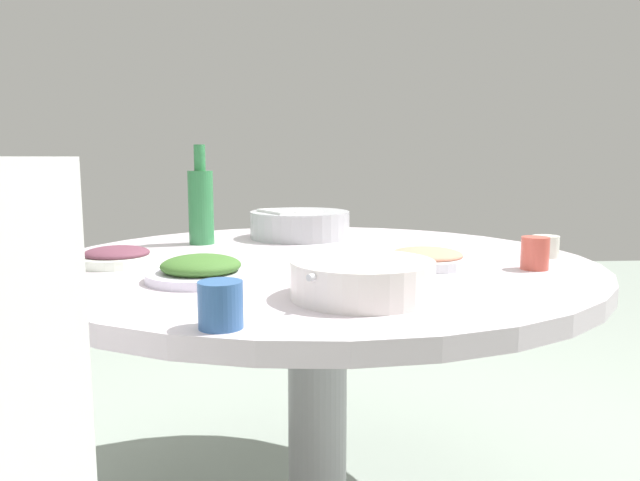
{
  "coord_description": "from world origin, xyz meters",
  "views": [
    {
      "loc": [
        1.48,
        -0.1,
        1.01
      ],
      "look_at": [
        0.01,
        0.01,
        0.8
      ],
      "focal_mm": 33.21,
      "sensor_mm": 36.0,
      "label": 1
    }
  ],
  "objects_px": {
    "soup_bowl": "(362,280)",
    "dish_eggplant": "(117,257)",
    "dish_greens": "(201,270)",
    "tea_cup_side": "(546,246)",
    "green_bottle": "(201,204)",
    "round_dining_table": "(317,302)",
    "tea_cup_near": "(535,253)",
    "tea_cup_far": "(221,305)",
    "dish_shrimp": "(426,258)",
    "rice_bowl": "(300,224)"
  },
  "relations": [
    {
      "from": "green_bottle",
      "to": "tea_cup_far",
      "type": "distance_m",
      "value": 0.9
    },
    {
      "from": "round_dining_table",
      "to": "rice_bowl",
      "type": "relative_size",
      "value": 4.35
    },
    {
      "from": "soup_bowl",
      "to": "tea_cup_near",
      "type": "height_order",
      "value": "tea_cup_near"
    },
    {
      "from": "soup_bowl",
      "to": "tea_cup_side",
      "type": "bearing_deg",
      "value": 127.24
    },
    {
      "from": "soup_bowl",
      "to": "green_bottle",
      "type": "distance_m",
      "value": 0.81
    },
    {
      "from": "round_dining_table",
      "to": "tea_cup_side",
      "type": "relative_size",
      "value": 20.54
    },
    {
      "from": "soup_bowl",
      "to": "dish_greens",
      "type": "relative_size",
      "value": 1.15
    },
    {
      "from": "dish_shrimp",
      "to": "tea_cup_near",
      "type": "distance_m",
      "value": 0.24
    },
    {
      "from": "tea_cup_far",
      "to": "dish_shrimp",
      "type": "bearing_deg",
      "value": 138.09
    },
    {
      "from": "dish_eggplant",
      "to": "tea_cup_far",
      "type": "bearing_deg",
      "value": 28.12
    },
    {
      "from": "soup_bowl",
      "to": "tea_cup_far",
      "type": "height_order",
      "value": "tea_cup_far"
    },
    {
      "from": "rice_bowl",
      "to": "tea_cup_near",
      "type": "xyz_separation_m",
      "value": [
        0.58,
        0.52,
        -0.01
      ]
    },
    {
      "from": "round_dining_table",
      "to": "soup_bowl",
      "type": "distance_m",
      "value": 0.46
    },
    {
      "from": "tea_cup_far",
      "to": "soup_bowl",
      "type": "bearing_deg",
      "value": 126.4
    },
    {
      "from": "round_dining_table",
      "to": "dish_shrimp",
      "type": "relative_size",
      "value": 6.34
    },
    {
      "from": "round_dining_table",
      "to": "tea_cup_near",
      "type": "distance_m",
      "value": 0.54
    },
    {
      "from": "tea_cup_near",
      "to": "dish_shrimp",
      "type": "bearing_deg",
      "value": -105.84
    },
    {
      "from": "dish_shrimp",
      "to": "tea_cup_side",
      "type": "bearing_deg",
      "value": 105.61
    },
    {
      "from": "rice_bowl",
      "to": "green_bottle",
      "type": "height_order",
      "value": "green_bottle"
    },
    {
      "from": "round_dining_table",
      "to": "dish_shrimp",
      "type": "distance_m",
      "value": 0.31
    },
    {
      "from": "dish_greens",
      "to": "soup_bowl",
      "type": "bearing_deg",
      "value": 60.45
    },
    {
      "from": "soup_bowl",
      "to": "dish_eggplant",
      "type": "relative_size",
      "value": 1.3
    },
    {
      "from": "round_dining_table",
      "to": "dish_shrimp",
      "type": "xyz_separation_m",
      "value": [
        0.12,
        0.25,
        0.13
      ]
    },
    {
      "from": "dish_greens",
      "to": "tea_cup_far",
      "type": "height_order",
      "value": "tea_cup_far"
    },
    {
      "from": "dish_eggplant",
      "to": "green_bottle",
      "type": "xyz_separation_m",
      "value": [
        -0.33,
        0.16,
        0.1
      ]
    },
    {
      "from": "soup_bowl",
      "to": "dish_shrimp",
      "type": "bearing_deg",
      "value": 147.48
    },
    {
      "from": "green_bottle",
      "to": "dish_greens",
      "type": "bearing_deg",
      "value": 6.84
    },
    {
      "from": "soup_bowl",
      "to": "dish_eggplant",
      "type": "distance_m",
      "value": 0.66
    },
    {
      "from": "rice_bowl",
      "to": "dish_eggplant",
      "type": "bearing_deg",
      "value": -46.09
    },
    {
      "from": "dish_shrimp",
      "to": "dish_greens",
      "type": "bearing_deg",
      "value": -75.3
    },
    {
      "from": "rice_bowl",
      "to": "soup_bowl",
      "type": "relative_size",
      "value": 1.2
    },
    {
      "from": "round_dining_table",
      "to": "dish_eggplant",
      "type": "height_order",
      "value": "dish_eggplant"
    },
    {
      "from": "dish_greens",
      "to": "tea_cup_near",
      "type": "bearing_deg",
      "value": 95.19
    },
    {
      "from": "round_dining_table",
      "to": "green_bottle",
      "type": "height_order",
      "value": "green_bottle"
    },
    {
      "from": "round_dining_table",
      "to": "dish_shrimp",
      "type": "height_order",
      "value": "dish_shrimp"
    },
    {
      "from": "rice_bowl",
      "to": "dish_shrimp",
      "type": "xyz_separation_m",
      "value": [
        0.51,
        0.28,
        -0.03
      ]
    },
    {
      "from": "dish_shrimp",
      "to": "dish_greens",
      "type": "distance_m",
      "value": 0.53
    },
    {
      "from": "dish_shrimp",
      "to": "tea_cup_near",
      "type": "height_order",
      "value": "tea_cup_near"
    },
    {
      "from": "soup_bowl",
      "to": "dish_eggplant",
      "type": "xyz_separation_m",
      "value": [
        -0.38,
        -0.54,
        -0.01
      ]
    },
    {
      "from": "round_dining_table",
      "to": "green_bottle",
      "type": "distance_m",
      "value": 0.49
    },
    {
      "from": "green_bottle",
      "to": "tea_cup_far",
      "type": "xyz_separation_m",
      "value": [
        0.89,
        0.14,
        -0.08
      ]
    },
    {
      "from": "round_dining_table",
      "to": "tea_cup_side",
      "type": "xyz_separation_m",
      "value": [
        0.02,
        0.59,
        0.14
      ]
    },
    {
      "from": "round_dining_table",
      "to": "soup_bowl",
      "type": "relative_size",
      "value": 5.21
    },
    {
      "from": "round_dining_table",
      "to": "rice_bowl",
      "type": "bearing_deg",
      "value": -175.78
    },
    {
      "from": "rice_bowl",
      "to": "tea_cup_near",
      "type": "distance_m",
      "value": 0.77
    },
    {
      "from": "rice_bowl",
      "to": "dish_eggplant",
      "type": "distance_m",
      "value": 0.63
    },
    {
      "from": "green_bottle",
      "to": "rice_bowl",
      "type": "bearing_deg",
      "value": 110.81
    },
    {
      "from": "dish_shrimp",
      "to": "dish_eggplant",
      "type": "bearing_deg",
      "value": -95.38
    },
    {
      "from": "green_bottle",
      "to": "tea_cup_near",
      "type": "distance_m",
      "value": 0.94
    },
    {
      "from": "dish_greens",
      "to": "tea_cup_side",
      "type": "distance_m",
      "value": 0.88
    }
  ]
}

